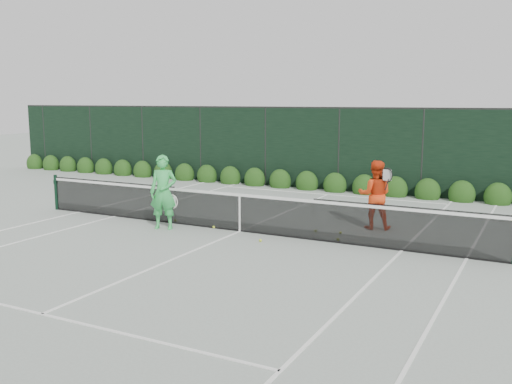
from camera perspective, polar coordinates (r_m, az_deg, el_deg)
The scene contains 8 objects.
ground at distance 14.57m, azimuth -1.63°, elevation -3.96°, with size 80.00×80.00×0.00m, color gray.
tennis_net at distance 14.47m, azimuth -1.72°, elevation -1.90°, with size 12.90×0.10×1.07m.
player_woman at distance 14.90m, azimuth -9.24°, elevation -0.02°, with size 0.82×0.68×1.92m.
player_man at distance 15.03m, azimuth 11.82°, elevation -0.27°, with size 1.02×0.88×1.79m.
court_lines at distance 14.57m, azimuth -1.63°, elevation -3.94°, with size 11.03×23.83×0.01m.
windscreen_fence at distance 12.02m, azimuth -7.93°, elevation 0.49°, with size 32.00×21.07×3.06m.
hedge_row at distance 20.96m, azimuth 7.89°, elevation 0.67°, with size 31.66×0.65×0.94m.
tennis_balls at distance 14.42m, azimuth 1.57°, elevation -3.97°, with size 4.77×1.70×0.07m.
Camera 1 is at (6.89, -12.40, 3.33)m, focal length 40.00 mm.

